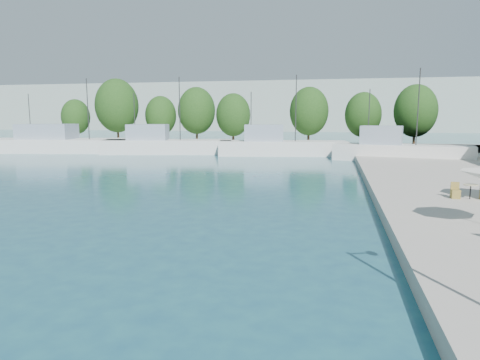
% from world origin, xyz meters
% --- Properties ---
extents(quay_far, '(90.00, 16.00, 0.60)m').
position_xyz_m(quay_far, '(-8.00, 67.00, 0.30)').
color(quay_far, '#A29E92').
rests_on(quay_far, ground).
extents(hill_west, '(180.00, 40.00, 16.00)m').
position_xyz_m(hill_west, '(-30.00, 160.00, 8.00)').
color(hill_west, '#9AA89E').
rests_on(hill_west, ground).
extents(hill_east, '(140.00, 40.00, 12.00)m').
position_xyz_m(hill_east, '(40.00, 180.00, 6.00)').
color(hill_east, '#9AA89E').
rests_on(hill_east, ground).
extents(trawler_01, '(23.52, 9.94, 10.20)m').
position_xyz_m(trawler_01, '(-31.41, 56.07, 1.07)').
color(trawler_01, silver).
rests_on(trawler_01, ground).
extents(trawler_02, '(17.20, 7.86, 10.20)m').
position_xyz_m(trawler_02, '(-17.87, 56.70, 1.07)').
color(trawler_02, silver).
rests_on(trawler_02, ground).
extents(trawler_03, '(16.16, 6.74, 10.20)m').
position_xyz_m(trawler_03, '(-2.96, 57.49, 1.07)').
color(trawler_03, silver).
rests_on(trawler_03, ground).
extents(trawler_04, '(14.63, 6.42, 10.20)m').
position_xyz_m(trawler_04, '(10.46, 53.36, 1.07)').
color(trawler_04, silver).
rests_on(trawler_04, ground).
extents(tree_01, '(4.85, 4.85, 7.19)m').
position_xyz_m(tree_01, '(-40.46, 71.77, 4.74)').
color(tree_01, '#3F2B19').
rests_on(tree_01, quay_far).
extents(tree_02, '(6.95, 6.95, 10.28)m').
position_xyz_m(tree_02, '(-31.06, 69.08, 6.54)').
color(tree_02, '#3F2B19').
rests_on(tree_02, quay_far).
extents(tree_03, '(5.10, 5.10, 7.55)m').
position_xyz_m(tree_03, '(-24.40, 71.29, 4.96)').
color(tree_03, '#3F2B19').
rests_on(tree_03, quay_far).
extents(tree_04, '(6.00, 6.00, 8.88)m').
position_xyz_m(tree_04, '(-18.10, 70.96, 5.72)').
color(tree_04, '#3F2B19').
rests_on(tree_04, quay_far).
extents(tree_05, '(5.19, 5.19, 7.68)m').
position_xyz_m(tree_05, '(-11.36, 68.14, 5.03)').
color(tree_05, '#3F2B19').
rests_on(tree_05, quay_far).
extents(tree_06, '(5.83, 5.83, 8.62)m').
position_xyz_m(tree_06, '(-0.17, 70.44, 5.58)').
color(tree_06, '#3F2B19').
rests_on(tree_06, quay_far).
extents(tree_07, '(5.22, 5.22, 7.72)m').
position_xyz_m(tree_07, '(7.68, 69.77, 5.06)').
color(tree_07, '#3F2B19').
rests_on(tree_07, quay_far).
extents(tree_08, '(5.83, 5.83, 8.63)m').
position_xyz_m(tree_08, '(14.56, 68.31, 5.58)').
color(tree_08, '#3F2B19').
rests_on(tree_08, quay_far).
extents(cafe_table_03, '(1.82, 0.70, 0.76)m').
position_xyz_m(cafe_table_03, '(10.68, 28.31, 0.89)').
color(cafe_table_03, black).
rests_on(cafe_table_03, quay_right).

